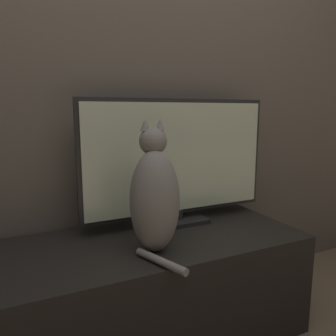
# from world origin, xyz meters

# --- Properties ---
(wall_back) EXTENTS (4.80, 0.05, 2.60)m
(wall_back) POSITION_xyz_m (0.00, 1.22, 1.30)
(wall_back) COLOR #60564C
(wall_back) RESTS_ON ground_plane
(tv_stand) EXTENTS (1.29, 0.56, 0.45)m
(tv_stand) POSITION_xyz_m (0.00, 0.90, 0.23)
(tv_stand) COLOR black
(tv_stand) RESTS_ON ground_plane
(tv) EXTENTS (0.93, 0.16, 0.59)m
(tv) POSITION_xyz_m (0.19, 1.04, 0.76)
(tv) COLOR black
(tv) RESTS_ON tv_stand
(cat) EXTENTS (0.22, 0.34, 0.51)m
(cat) POSITION_xyz_m (-0.03, 0.80, 0.67)
(cat) COLOR gray
(cat) RESTS_ON tv_stand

